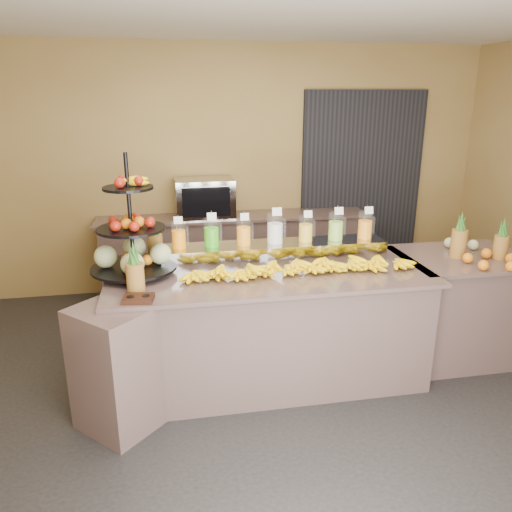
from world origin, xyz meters
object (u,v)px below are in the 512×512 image
object	(u,v)px
fruit_stand	(138,244)
pitcher_tray	(275,252)
banana_heap	(299,265)
right_fruit_pile	(484,253)
condiment_caddy	(138,299)
oven_warmer	(204,198)

from	to	relation	value
fruit_stand	pitcher_tray	bearing A→B (deg)	-0.14
pitcher_tray	banana_heap	xyz separation A→B (m)	(0.12, -0.33, -0.01)
fruit_stand	right_fruit_pile	bearing A→B (deg)	-11.06
pitcher_tray	condiment_caddy	bearing A→B (deg)	-148.35
right_fruit_pile	oven_warmer	distance (m)	2.93
right_fruit_pile	oven_warmer	bearing A→B (deg)	136.45
pitcher_tray	fruit_stand	distance (m)	1.11
oven_warmer	banana_heap	bearing A→B (deg)	-75.79
fruit_stand	oven_warmer	distance (m)	1.90
condiment_caddy	right_fruit_pile	bearing A→B (deg)	6.63
banana_heap	right_fruit_pile	world-z (taller)	right_fruit_pile
banana_heap	oven_warmer	bearing A→B (deg)	105.42
condiment_caddy	pitcher_tray	bearing A→B (deg)	31.65
banana_heap	fruit_stand	size ratio (longest dim) A/B	1.96
pitcher_tray	oven_warmer	bearing A→B (deg)	104.56
right_fruit_pile	condiment_caddy	bearing A→B (deg)	-173.37
fruit_stand	condiment_caddy	distance (m)	0.59
condiment_caddy	banana_heap	bearing A→B (deg)	15.81
right_fruit_pile	oven_warmer	world-z (taller)	oven_warmer
condiment_caddy	oven_warmer	size ratio (longest dim) A/B	0.31
fruit_stand	oven_warmer	world-z (taller)	fruit_stand
fruit_stand	right_fruit_pile	size ratio (longest dim) A/B	2.04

